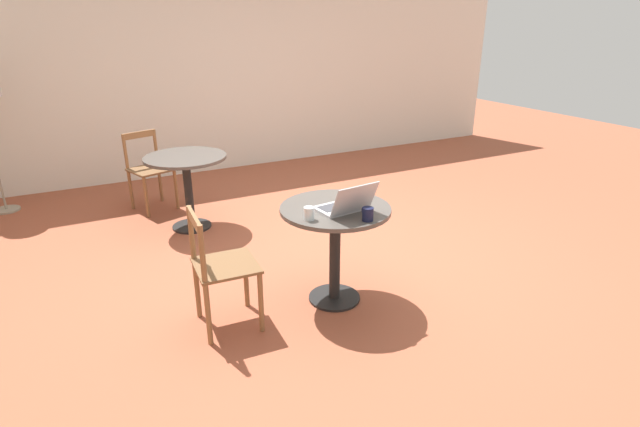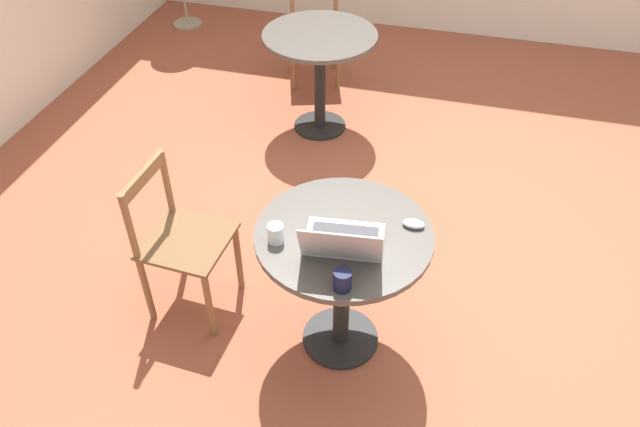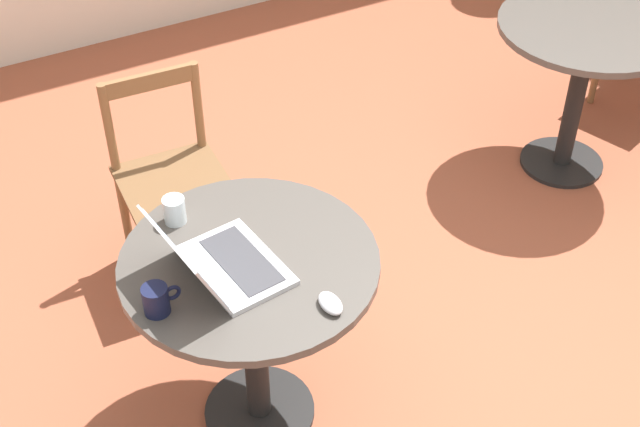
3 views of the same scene
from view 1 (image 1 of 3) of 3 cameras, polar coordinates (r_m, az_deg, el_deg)
ground_plane at (r=4.59m, az=1.60°, el=-4.75°), size 16.00×16.00×0.00m
wall_side at (r=7.15m, az=-11.38°, el=15.64°), size 0.06×9.40×2.70m
cafe_table_near at (r=3.65m, az=1.74°, el=-1.67°), size 0.81×0.81×0.76m
cafe_table_mid at (r=5.16m, az=-15.01°, el=4.61°), size 0.81×0.81×0.76m
chair_near_back at (r=3.46m, az=-11.33°, el=-6.18°), size 0.43×0.43×0.86m
chair_mid_right at (r=5.88m, az=-18.93°, el=4.71°), size 0.52×0.52×0.86m
laptop at (r=3.50m, az=2.86°, el=1.00°), size 0.37×0.38×0.23m
mouse at (r=3.82m, az=4.73°, el=2.24°), size 0.06×0.10×0.03m
mug at (r=3.35m, az=5.46°, el=-0.05°), size 0.11×0.08×0.09m
drinking_glass at (r=3.35m, az=-1.26°, el=-0.01°), size 0.07×0.07×0.09m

